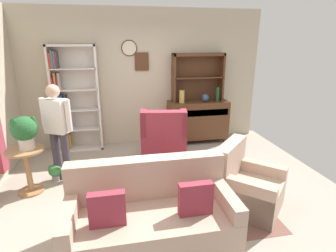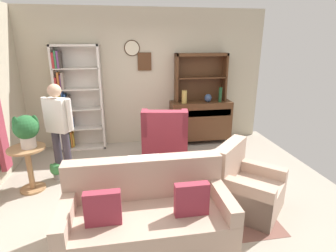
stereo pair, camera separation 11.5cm
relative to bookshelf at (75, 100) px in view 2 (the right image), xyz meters
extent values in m
cube|color=#9E9384|center=(1.49, -1.94, -1.04)|extent=(5.40, 4.60, 0.02)
cube|color=#BCB299|center=(1.49, 0.19, 0.37)|extent=(5.00, 0.06, 2.80)
cylinder|color=beige|center=(1.18, 0.14, 0.99)|extent=(0.28, 0.03, 0.28)
torus|color=#382314|center=(1.18, 0.14, 0.99)|extent=(0.31, 0.02, 0.31)
cube|color=#4C2D19|center=(1.42, 0.14, 0.72)|extent=(0.28, 0.03, 0.36)
cube|color=brown|center=(1.69, -2.24, -1.03)|extent=(2.20, 1.94, 0.01)
cube|color=silver|center=(-0.34, -0.01, 0.02)|extent=(0.04, 0.30, 2.10)
cube|color=silver|center=(0.52, -0.01, 0.02)|extent=(0.04, 0.30, 2.10)
cube|color=silver|center=(0.09, -0.01, 1.05)|extent=(0.90, 0.30, 0.04)
cube|color=silver|center=(0.09, -0.01, -1.01)|extent=(0.90, 0.30, 0.04)
cube|color=silver|center=(0.09, 0.13, 0.02)|extent=(0.90, 0.01, 2.10)
cube|color=silver|center=(0.09, -0.01, -0.59)|extent=(0.86, 0.30, 0.02)
cube|color=gray|center=(-0.30, -0.03, -0.85)|extent=(0.04, 0.21, 0.26)
cube|color=#337247|center=(-0.25, -0.03, -0.83)|extent=(0.04, 0.21, 0.30)
cube|color=#723F7F|center=(-0.22, -0.03, -0.84)|extent=(0.02, 0.12, 0.28)
cube|color=#337247|center=(-0.18, -0.03, -0.83)|extent=(0.03, 0.23, 0.30)
cube|color=#CC7233|center=(-0.14, -0.03, -0.81)|extent=(0.03, 0.15, 0.33)
cube|color=gold|center=(-0.11, -0.03, -0.83)|extent=(0.02, 0.11, 0.30)
cube|color=silver|center=(0.09, -0.01, -0.18)|extent=(0.86, 0.30, 0.02)
cube|color=gold|center=(-0.30, -0.03, -0.42)|extent=(0.03, 0.17, 0.30)
cube|color=#337247|center=(-0.26, -0.03, -0.41)|extent=(0.03, 0.14, 0.34)
cube|color=gray|center=(-0.23, -0.03, -0.42)|extent=(0.02, 0.16, 0.31)
cube|color=gray|center=(-0.20, -0.03, -0.43)|extent=(0.02, 0.23, 0.28)
cube|color=#B22D33|center=(-0.16, -0.03, -0.44)|extent=(0.04, 0.11, 0.26)
cube|color=#CC7233|center=(-0.12, -0.03, -0.41)|extent=(0.03, 0.18, 0.33)
cube|color=#284C8C|center=(-0.09, -0.03, -0.46)|extent=(0.02, 0.17, 0.22)
cube|color=silver|center=(0.09, -0.01, 0.22)|extent=(0.86, 0.30, 0.02)
cube|color=gold|center=(-0.31, -0.03, 0.00)|extent=(0.02, 0.19, 0.35)
cube|color=gold|center=(-0.26, -0.03, 0.00)|extent=(0.04, 0.23, 0.34)
cube|color=#284C8C|center=(-0.22, -0.03, 0.01)|extent=(0.02, 0.20, 0.35)
cube|color=#284C8C|center=(-0.18, -0.03, -0.02)|extent=(0.04, 0.14, 0.30)
cube|color=gold|center=(-0.14, -0.03, -0.06)|extent=(0.02, 0.21, 0.23)
cube|color=#3F3833|center=(-0.11, -0.03, -0.03)|extent=(0.03, 0.23, 0.28)
cube|color=silver|center=(0.09, -0.01, 0.63)|extent=(0.86, 0.30, 0.02)
cube|color=#B22D33|center=(-0.30, -0.03, 0.35)|extent=(0.03, 0.21, 0.23)
cube|color=#CC7233|center=(-0.26, -0.03, 0.40)|extent=(0.04, 0.16, 0.33)
cube|color=#723F7F|center=(-0.22, -0.03, 0.37)|extent=(0.02, 0.11, 0.27)
cube|color=gray|center=(-0.18, -0.03, 0.39)|extent=(0.04, 0.15, 0.32)
cube|color=#B22D33|center=(-0.30, -0.03, 0.78)|extent=(0.04, 0.24, 0.29)
cube|color=#337247|center=(-0.25, -0.03, 0.80)|extent=(0.04, 0.23, 0.33)
cube|color=#723F7F|center=(-0.21, -0.03, 0.80)|extent=(0.04, 0.23, 0.32)
cube|color=#3F3833|center=(-0.18, -0.03, 0.79)|extent=(0.03, 0.22, 0.31)
cube|color=#4C2D19|center=(2.59, -0.08, -0.52)|extent=(1.30, 0.45, 0.82)
cube|color=#4C2D19|center=(1.99, -0.26, -0.98)|extent=(0.06, 0.06, 0.10)
cube|color=#4C2D19|center=(3.19, -0.26, -0.98)|extent=(0.06, 0.06, 0.10)
cube|color=#4C2D19|center=(1.99, 0.09, -0.98)|extent=(0.06, 0.06, 0.10)
cube|color=#4C2D19|center=(3.19, 0.09, -0.98)|extent=(0.06, 0.06, 0.10)
cube|color=#3D2414|center=(2.59, -0.30, -0.31)|extent=(1.20, 0.01, 0.14)
cube|color=#4C2D19|center=(2.06, 0.00, 0.39)|extent=(0.04, 0.26, 1.00)
cube|color=#4C2D19|center=(3.12, 0.00, 0.39)|extent=(0.04, 0.26, 1.00)
cube|color=#4C2D19|center=(2.59, 0.00, 0.86)|extent=(1.10, 0.26, 0.06)
cube|color=#4C2D19|center=(2.59, 0.00, 0.39)|extent=(1.06, 0.26, 0.02)
cube|color=#4C2D19|center=(2.59, 0.12, 0.39)|extent=(1.10, 0.01, 1.00)
cylinder|color=tan|center=(2.20, -0.17, 0.02)|extent=(0.11, 0.11, 0.27)
ellipsoid|color=#33476B|center=(2.72, -0.15, -0.02)|extent=(0.15, 0.15, 0.17)
cylinder|color=#194223|center=(2.98, -0.17, 0.04)|extent=(0.07, 0.07, 0.31)
cube|color=tan|center=(1.15, -3.04, -0.82)|extent=(1.80, 0.86, 0.42)
cube|color=tan|center=(1.15, -2.71, -0.37)|extent=(1.80, 0.21, 0.48)
cube|color=tan|center=(0.32, -3.04, -0.73)|extent=(0.14, 0.85, 0.60)
cube|color=tan|center=(1.98, -3.03, -0.73)|extent=(0.14, 0.85, 0.60)
cube|color=maroon|center=(0.70, -3.16, -0.43)|extent=(0.36, 0.10, 0.36)
cube|color=maroon|center=(1.60, -3.16, -0.43)|extent=(0.36, 0.10, 0.36)
cube|color=white|center=(1.15, -2.71, -0.13)|extent=(0.36, 0.18, 0.00)
cube|color=tan|center=(2.53, -2.61, -0.83)|extent=(1.08, 1.08, 0.40)
cube|color=tan|center=(2.32, -2.40, -0.39)|extent=(0.65, 0.66, 0.48)
cube|color=tan|center=(2.32, -2.83, -0.75)|extent=(0.66, 0.64, 0.55)
cube|color=tan|center=(2.74, -2.39, -0.75)|extent=(0.66, 0.64, 0.55)
cube|color=maroon|center=(1.67, -0.95, -0.82)|extent=(0.90, 0.92, 0.42)
cube|color=maroon|center=(1.62, -1.25, -0.29)|extent=(0.80, 0.33, 0.63)
cube|color=maroon|center=(1.96, -1.27, -0.20)|extent=(0.15, 0.29, 0.44)
cube|color=maroon|center=(1.29, -1.15, -0.20)|extent=(0.15, 0.29, 0.44)
cylinder|color=#997047|center=(-0.47, -1.60, -0.36)|extent=(0.52, 0.52, 0.03)
cylinder|color=#997047|center=(-0.47, -1.60, -0.70)|extent=(0.08, 0.08, 0.66)
cylinder|color=#997047|center=(-0.47, -1.60, -1.01)|extent=(0.36, 0.36, 0.03)
cylinder|color=beige|center=(-0.43, -1.60, -0.26)|extent=(0.21, 0.21, 0.16)
sphere|color=#235B2D|center=(-0.43, -1.60, -0.03)|extent=(0.35, 0.35, 0.35)
ellipsoid|color=#235B2D|center=(-0.31, -1.57, 0.01)|extent=(0.10, 0.06, 0.25)
ellipsoid|color=#235B2D|center=(-0.55, -1.61, 0.01)|extent=(0.10, 0.06, 0.25)
ellipsoid|color=#235B2D|center=(-0.51, -1.70, 0.01)|extent=(0.10, 0.06, 0.25)
ellipsoid|color=#235B2D|center=(-0.31, -1.57, 0.01)|extent=(0.10, 0.06, 0.25)
cylinder|color=gray|center=(-0.18, -1.32, -0.98)|extent=(0.12, 0.12, 0.10)
sphere|color=#387F42|center=(-0.18, -1.32, -0.85)|extent=(0.21, 0.21, 0.21)
ellipsoid|color=#387F42|center=(-0.25, -1.32, -0.82)|extent=(0.06, 0.04, 0.14)
ellipsoid|color=#387F42|center=(-0.21, -1.39, -0.82)|extent=(0.06, 0.04, 0.14)
ellipsoid|color=#387F42|center=(-0.22, -1.38, -0.82)|extent=(0.06, 0.04, 0.14)
cylinder|color=#38333D|center=(-0.13, -1.28, -0.62)|extent=(0.16, 0.16, 0.82)
cylinder|color=#38333D|center=(0.03, -1.37, -0.62)|extent=(0.16, 0.16, 0.82)
cube|color=silver|center=(-0.05, -1.32, 0.05)|extent=(0.39, 0.33, 0.52)
sphere|color=tan|center=(-0.05, -1.32, 0.43)|extent=(0.27, 0.27, 0.20)
cylinder|color=silver|center=(-0.25, -1.22, 0.08)|extent=(0.11, 0.11, 0.48)
cylinder|color=silver|center=(0.14, -1.42, 0.08)|extent=(0.11, 0.11, 0.48)
cube|color=#4C2D19|center=(1.07, -2.03, -0.62)|extent=(0.80, 0.50, 0.03)
cube|color=#4C2D19|center=(0.70, -2.25, -0.83)|extent=(0.05, 0.05, 0.39)
cube|color=#4C2D19|center=(1.44, -2.25, -0.83)|extent=(0.05, 0.05, 0.39)
cube|color=#4C2D19|center=(0.70, -1.81, -0.83)|extent=(0.05, 0.05, 0.39)
cube|color=#4C2D19|center=(1.44, -1.81, -0.83)|extent=(0.05, 0.05, 0.39)
cube|color=gray|center=(1.06, -2.05, -0.60)|extent=(0.21, 0.14, 0.03)
cube|color=#337247|center=(1.05, -2.06, -0.57)|extent=(0.20, 0.11, 0.03)
camera|label=1|loc=(0.84, -5.46, 1.14)|focal=28.51mm
camera|label=2|loc=(0.95, -5.48, 1.14)|focal=28.51mm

